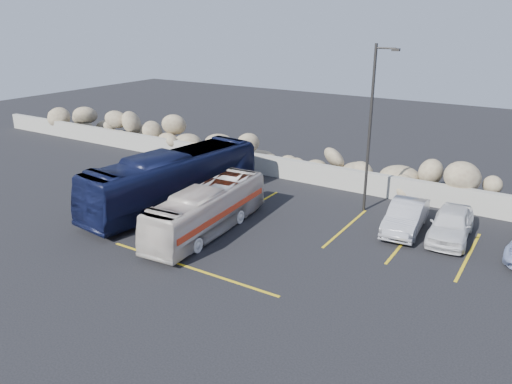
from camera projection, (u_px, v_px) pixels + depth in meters
The scene contains 9 objects.
ground at pixel (207, 277), 18.53m from camera, with size 90.00×90.00×0.00m, color black.
seawall at pixel (338, 178), 27.89m from camera, with size 60.00×0.40×1.20m, color #9A988C.
riprap_pile at pixel (347, 161), 28.61m from camera, with size 54.00×2.80×2.60m, color #8C785C, non-canonical shape.
parking_lines at pixel (379, 250), 20.63m from camera, with size 18.16×9.36×0.01m.
lamppost at pixel (371, 125), 23.38m from camera, with size 1.14×0.18×8.00m.
vintage_bus at pixel (207, 210), 22.06m from camera, with size 1.77×7.55×2.10m, color silver.
tour_coach at pixel (174, 179), 24.99m from camera, with size 2.38×10.17×2.83m, color #101536.
car_a at pixel (451, 224), 21.45m from camera, with size 1.62×4.03×1.37m, color silver.
car_b at pixel (406, 217), 22.32m from camera, with size 1.41×4.04×1.33m, color #B3B3B8.
Camera 1 is at (10.32, -12.90, 9.15)m, focal length 35.00 mm.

